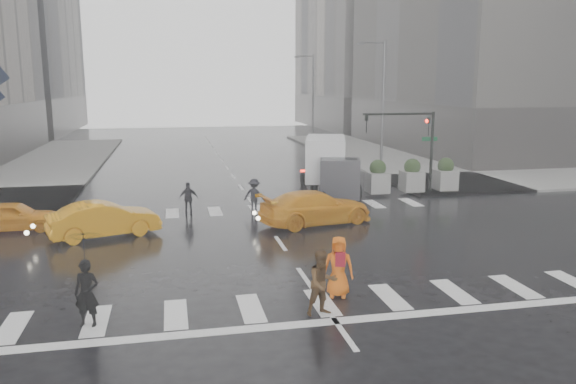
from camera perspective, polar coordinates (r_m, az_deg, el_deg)
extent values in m
plane|color=black|center=(21.46, -0.77, -5.24)|extent=(120.00, 120.00, 0.00)
cube|color=gray|center=(44.81, 19.83, 2.72)|extent=(35.00, 35.00, 0.15)
cube|color=#2F2C2A|center=(57.71, 23.12, 6.32)|extent=(26.05, 26.05, 4.40)
cube|color=#2F2C2A|center=(83.13, 11.60, 8.12)|extent=(26.05, 26.05, 4.40)
cylinder|color=black|center=(31.71, 14.37, 3.85)|extent=(0.16, 0.16, 4.50)
cylinder|color=black|center=(30.69, 11.17, 7.79)|extent=(4.00, 0.12, 0.12)
imported|color=black|center=(31.46, 14.08, 6.46)|extent=(0.16, 0.20, 1.00)
imported|color=black|center=(30.07, 7.96, 6.87)|extent=(0.16, 0.20, 1.00)
sphere|color=#FF190C|center=(31.40, 13.94, 7.01)|extent=(0.20, 0.20, 0.20)
cube|color=#0B5128|center=(31.90, 14.19, 5.25)|extent=(0.90, 0.03, 0.22)
cylinder|color=#59595B|center=(41.07, 9.60, 8.73)|extent=(0.20, 0.20, 9.00)
cylinder|color=#59595B|center=(40.82, 8.58, 14.79)|extent=(1.80, 0.12, 0.12)
cube|color=#59595B|center=(40.52, 7.34, 14.71)|extent=(0.50, 0.22, 0.15)
cylinder|color=#59595B|center=(60.13, 2.56, 9.52)|extent=(0.20, 0.20, 9.00)
cylinder|color=#59595B|center=(59.96, 1.74, 13.64)|extent=(1.80, 0.12, 0.12)
cube|color=#59595B|center=(59.75, 0.87, 13.55)|extent=(0.50, 0.22, 0.15)
cube|color=gray|center=(30.92, 9.07, 0.97)|extent=(1.10, 1.10, 1.10)
sphere|color=black|center=(30.79, 9.11, 2.44)|extent=(0.90, 0.90, 0.90)
cube|color=gray|center=(31.68, 12.45, 1.09)|extent=(1.10, 1.10, 1.10)
sphere|color=black|center=(31.56, 12.51, 2.52)|extent=(0.90, 0.90, 0.90)
cube|color=gray|center=(32.55, 15.66, 1.20)|extent=(1.10, 1.10, 1.10)
sphere|color=black|center=(32.43, 15.74, 2.59)|extent=(0.90, 0.90, 0.90)
imported|color=black|center=(15.03, -19.77, -9.67)|extent=(0.71, 0.55, 1.71)
imported|color=black|center=(14.68, -20.05, -5.51)|extent=(1.18, 1.19, 0.88)
imported|color=#4C331B|center=(14.84, 3.52, -9.20)|extent=(0.96, 0.82, 1.75)
imported|color=#E15E0F|center=(16.11, 5.14, -7.55)|extent=(0.99, 0.81, 1.76)
cube|color=maroon|center=(15.87, 5.34, -6.83)|extent=(0.32, 0.24, 0.40)
imported|color=black|center=(26.41, -10.07, -0.64)|extent=(0.88, 0.54, 1.50)
imported|color=black|center=(26.53, -3.44, -0.34)|extent=(1.17, 0.96, 1.59)
imported|color=orange|center=(25.78, -26.18, -2.21)|extent=(3.62, 1.50, 1.23)
imported|color=orange|center=(23.37, -18.20, -2.66)|extent=(4.51, 2.75, 1.40)
imported|color=orange|center=(24.25, 2.84, -1.58)|extent=(4.76, 2.99, 1.45)
cube|color=silver|center=(32.06, 3.82, 3.46)|extent=(2.13, 4.08, 2.39)
cube|color=#2A2A2F|center=(29.47, 5.29, 1.38)|extent=(2.04, 1.59, 2.04)
cube|color=black|center=(29.38, 5.31, 2.58)|extent=(1.77, 0.80, 0.80)
cylinder|color=black|center=(29.18, 3.62, -0.11)|extent=(0.25, 0.80, 0.80)
cylinder|color=black|center=(29.72, 7.08, 0.04)|extent=(0.25, 0.80, 0.80)
cylinder|color=black|center=(31.02, 2.66, 0.57)|extent=(0.25, 0.80, 0.80)
cylinder|color=black|center=(31.54, 5.93, 0.69)|extent=(0.25, 0.80, 0.80)
cylinder|color=black|center=(33.40, 1.59, 1.32)|extent=(0.25, 0.80, 0.80)
cylinder|color=black|center=(33.87, 4.66, 1.42)|extent=(0.25, 0.80, 0.80)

